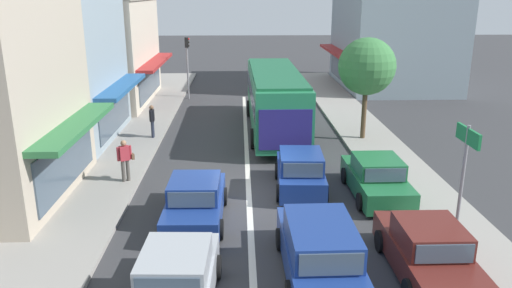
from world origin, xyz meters
name	(u,v)px	position (x,y,z in m)	size (l,w,h in m)	color
ground_plane	(249,197)	(0.00, 0.00, 0.00)	(140.00, 140.00, 0.00)	#353538
lane_centre_line	(247,161)	(0.00, 4.00, 0.00)	(0.20, 28.00, 0.01)	silver
sidewalk_left	(103,148)	(-6.80, 6.00, 0.07)	(5.20, 44.00, 0.14)	gray
kerb_right	(375,145)	(6.20, 6.00, 0.06)	(2.80, 44.00, 0.12)	gray
shopfront_mid_block	(32,56)	(-10.18, 7.58, 4.18)	(8.45, 7.37, 8.37)	#84939E
shopfront_far_end	(87,51)	(-10.18, 16.34, 3.42)	(8.96, 9.48, 6.85)	beige
building_right_far	(394,20)	(11.48, 21.83, 5.04)	(8.75, 10.61, 10.09)	#84939E
city_bus	(275,97)	(1.54, 8.88, 1.88)	(2.85, 10.89, 3.23)	#237A4C
hatchback_queue_gap_filler	(178,279)	(-1.79, -6.43, 0.71)	(1.94, 3.76, 1.54)	#9EA3A8
sedan_adjacent_lane_lead	(195,202)	(-1.75, -1.89, 0.66)	(1.96, 4.23, 1.47)	navy
wagon_behind_bus_near	(319,250)	(1.71, -5.25, 0.75)	(1.98, 4.52, 1.58)	navy
hatchback_adjacent_lane_trail	(300,172)	(1.92, 0.61, 0.71)	(1.96, 3.78, 1.54)	navy
parked_sedan_kerb_front	(427,252)	(4.53, -5.30, 0.66)	(1.90, 4.20, 1.47)	#561E19
parked_sedan_kerb_second	(376,179)	(4.60, -0.01, 0.66)	(1.92, 4.21, 1.47)	#1E6638
traffic_light_downstreet	(187,57)	(-3.83, 17.53, 2.85)	(0.33, 0.24, 4.20)	gray
directional_road_sign	(465,157)	(6.01, -3.64, 2.68)	(0.10, 1.40, 3.60)	gray
street_tree_right	(367,67)	(5.82, 7.09, 3.67)	(2.76, 2.76, 5.07)	brown
pedestrian_with_handbag_near	(125,158)	(-4.68, 1.44, 1.07)	(0.62, 0.48, 1.63)	#4C4742
pedestrian_browsing_midblock	(152,119)	(-4.66, 7.48, 1.07)	(0.24, 0.57, 1.63)	#232838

